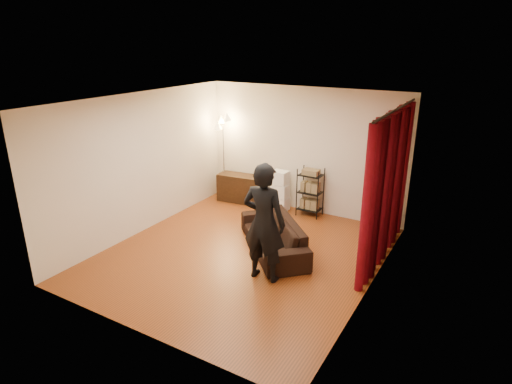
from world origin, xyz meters
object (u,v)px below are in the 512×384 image
Objects in this scene: storage_boxes at (280,191)px; floor_lamp at (224,159)px; media_cabinet at (242,188)px; sofa at (273,235)px; person at (264,223)px; wire_shelf at (310,192)px.

floor_lamp reaches higher than storage_boxes.
media_cabinet is 0.81m from floor_lamp.
storage_boxes is 1.56m from floor_lamp.
sofa is 1.95m from storage_boxes.
person is 1.82× the size of wire_shelf.
wire_shelf is (0.69, 0.06, 0.07)m from storage_boxes.
sofa is 1.18m from person.
storage_boxes is 0.46× the size of floor_lamp.
media_cabinet is at bearing -178.94° from sofa.
wire_shelf is (-0.09, 1.84, 0.24)m from sofa.
floor_lamp is at bearing -161.67° from wire_shelf.
person is at bearing -67.78° from storage_boxes.
media_cabinet is at bearing -162.50° from wire_shelf.
floor_lamp is (-2.25, 1.76, 0.70)m from sofa.
person reaches higher than wire_shelf.
floor_lamp is (-1.47, -0.01, 0.54)m from storage_boxes.
sofa is 2.55m from media_cabinet.
storage_boxes reaches higher than sofa.
person is (0.31, -0.92, 0.67)m from sofa.
storage_boxes is at bearing -71.09° from person.
media_cabinet is 0.56× the size of floor_lamp.
person is 2.95m from storage_boxes.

